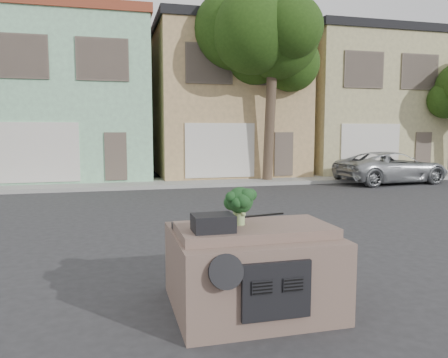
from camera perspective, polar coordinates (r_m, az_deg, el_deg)
name	(u,v)px	position (r m, az deg, el deg)	size (l,w,h in m)	color
ground_plane	(204,248)	(8.74, -2.69, -8.95)	(120.00, 120.00, 0.00)	#303033
sidewalk	(153,183)	(18.97, -9.20, -0.54)	(40.00, 3.00, 0.15)	gray
townhouse_mint	(72,101)	(22.88, -19.21, 9.63)	(7.20, 8.20, 7.55)	#91CDA2
townhouse_tan	(221,103)	(23.51, -0.39, 9.87)	(7.20, 8.20, 7.55)	tan
townhouse_beige	(348,105)	(26.36, 15.85, 9.25)	(7.20, 8.20, 7.55)	tan
silver_pickup	(391,183)	(20.72, 20.95, -0.51)	(2.32, 5.03, 1.40)	#ABAEB3
tree_near	(270,86)	(19.36, 6.02, 12.03)	(4.40, 4.00, 8.50)	#203D10
car_dashboard	(250,265)	(5.79, 3.48, -11.14)	(2.00, 1.80, 1.12)	brown
instrument_hump	(213,223)	(5.15, -1.45, -5.76)	(0.48, 0.38, 0.20)	black
wiper_arm	(262,215)	(6.09, 4.92, -4.75)	(0.70, 0.03, 0.02)	black
broccoli	(240,206)	(5.48, 2.10, -3.49)	(0.40, 0.40, 0.49)	#143416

